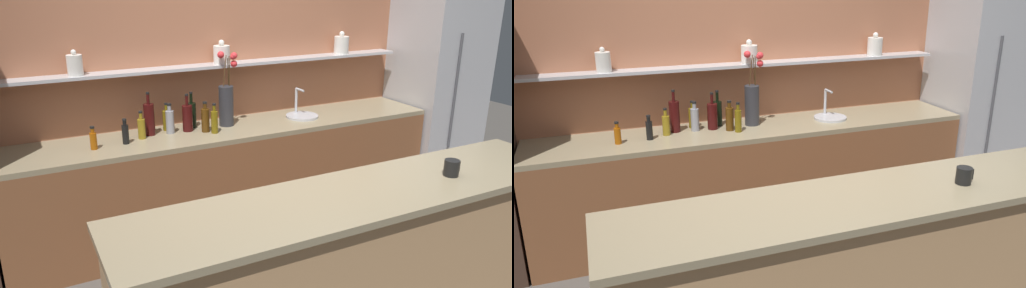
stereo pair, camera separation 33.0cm
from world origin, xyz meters
TOP-DOWN VIEW (x-y plane):
  - back_wall_unit at (0.00, 1.60)m, footprint 5.20×0.28m
  - back_counter_unit at (-0.02, 1.24)m, footprint 3.68×0.62m
  - island_counter at (0.00, -0.48)m, footprint 2.82×0.61m
  - refrigerator at (2.22, 1.20)m, footprint 0.76×0.73m
  - flower_vase at (-0.04, 1.31)m, footprint 0.16×0.13m
  - sink_fixture at (0.66, 1.25)m, footprint 0.29×0.29m
  - bottle_sauce_0 at (-0.92, 1.20)m, footprint 0.05×0.05m
  - bottle_oil_1 at (-0.53, 1.40)m, footprint 0.07×0.07m
  - bottle_oil_2 at (-0.78, 1.27)m, footprint 0.06×0.06m
  - bottle_sauce_3 at (-1.15, 1.18)m, footprint 0.05×0.05m
  - bottle_wine_4 at (-0.69, 1.34)m, footprint 0.08×0.08m
  - bottle_wine_5 at (-0.32, 1.39)m, footprint 0.07×0.07m
  - bottle_spirit_6 at (-0.27, 1.22)m, footprint 0.07×0.07m
  - bottle_wine_7 at (-0.39, 1.31)m, footprint 0.08×0.08m
  - bottle_spirit_8 at (-0.54, 1.31)m, footprint 0.07×0.07m
  - bottle_oil_9 at (-0.22, 1.16)m, footprint 0.05×0.05m
  - coffee_mug at (0.58, -0.52)m, footprint 0.11×0.09m

SIDE VIEW (x-z plane):
  - back_counter_unit at x=-0.02m, z-range 0.00..0.92m
  - island_counter at x=0.00m, z-range 0.00..1.02m
  - sink_fixture at x=0.66m, z-range 0.82..1.07m
  - refrigerator at x=2.22m, z-range 0.00..1.98m
  - bottle_sauce_3 at x=-1.15m, z-range 0.91..1.08m
  - bottle_sauce_0 at x=-0.92m, z-range 0.91..1.10m
  - bottle_oil_2 at x=-0.78m, z-range 0.90..1.12m
  - bottle_oil_1 at x=-0.53m, z-range 0.89..1.12m
  - bottle_oil_9 at x=-0.22m, z-range 0.90..1.14m
  - bottle_spirit_8 at x=-0.54m, z-range 0.90..1.14m
  - bottle_spirit_6 at x=-0.27m, z-range 0.90..1.15m
  - bottle_wine_5 at x=-0.32m, z-range 0.88..1.18m
  - bottle_wine_7 at x=-0.39m, z-range 0.88..1.19m
  - bottle_wine_4 at x=-0.69m, z-range 0.88..1.22m
  - coffee_mug at x=0.58m, z-range 1.02..1.12m
  - flower_vase at x=-0.04m, z-range 0.82..1.44m
  - back_wall_unit at x=0.00m, z-range 0.00..2.60m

